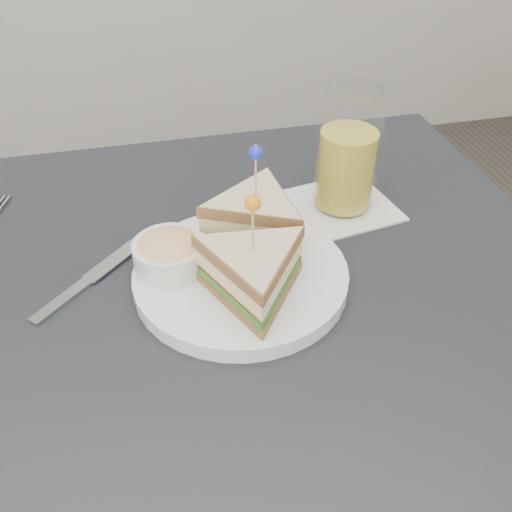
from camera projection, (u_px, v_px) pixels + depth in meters
name	position (u px, v px, depth m)	size (l,w,h in m)	color
table	(250.00, 344.00, 0.68)	(0.80, 0.80, 0.75)	black
plate_meal	(243.00, 252.00, 0.64)	(0.32, 0.32, 0.14)	silver
cutlery_knife	(93.00, 277.00, 0.66)	(0.15, 0.15, 0.01)	#B3B8BF
drink_set	(347.00, 158.00, 0.73)	(0.15, 0.15, 0.17)	silver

